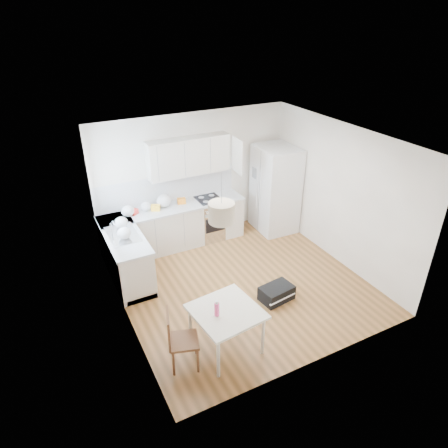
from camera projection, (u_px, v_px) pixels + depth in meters
name	position (u px, v px, depth m)	size (l,w,h in m)	color
floor	(241.00, 283.00, 7.36)	(4.20, 4.20, 0.00)	brown
ceiling	(245.00, 140.00, 6.08)	(4.20, 4.20, 0.00)	white
wall_back	(194.00, 177.00, 8.36)	(4.20, 4.20, 0.00)	beige
wall_left	(119.00, 248.00, 5.88)	(4.20, 4.20, 0.00)	beige
wall_right	(339.00, 195.00, 7.56)	(4.20, 4.20, 0.00)	beige
window_glassblock	(99.00, 195.00, 6.59)	(0.02, 1.00, 1.00)	#BFE0F9
cabinets_back	(174.00, 227.00, 8.32)	(3.00, 0.60, 0.88)	beige
cabinets_left	(125.00, 256.00, 7.37)	(0.60, 1.80, 0.88)	beige
counter_back	(173.00, 208.00, 8.10)	(3.02, 0.64, 0.04)	silver
counter_left	(122.00, 234.00, 7.15)	(0.64, 1.82, 0.04)	silver
backsplash_back	(167.00, 188.00, 8.19)	(3.00, 0.01, 0.58)	white
backsplash_left	(103.00, 222.00, 6.89)	(0.01, 1.80, 0.58)	white
upper_cabinets	(189.00, 156.00, 7.93)	(1.70, 0.32, 0.75)	beige
range_oven	(209.00, 219.00, 8.64)	(0.50, 0.61, 0.88)	silver
sink	(123.00, 235.00, 7.11)	(0.50, 0.80, 0.16)	silver
refrigerator	(276.00, 189.00, 8.80)	(0.90, 0.95, 1.91)	white
dining_table	(226.00, 315.00, 5.66)	(1.00, 1.00, 0.71)	beige
dining_chair	(184.00, 339.00, 5.47)	(0.39, 0.39, 0.94)	#472A15
drink_bottle	(217.00, 308.00, 5.48)	(0.07, 0.07, 0.25)	#EF4283
gym_bag	(277.00, 293.00, 6.90)	(0.56, 0.37, 0.26)	black
pendant_lamp	(221.00, 212.00, 5.07)	(0.34, 0.34, 0.27)	beige
grocery_bag_a	(128.00, 211.00, 7.67)	(0.25, 0.21, 0.22)	silver
grocery_bag_b	(146.00, 207.00, 7.88)	(0.21, 0.18, 0.19)	silver
grocery_bag_c	(164.00, 201.00, 8.03)	(0.30, 0.25, 0.27)	silver
grocery_bag_d	(121.00, 222.00, 7.27)	(0.24, 0.20, 0.21)	silver
grocery_bag_e	(124.00, 233.00, 6.92)	(0.24, 0.20, 0.22)	silver
snack_orange	(181.00, 201.00, 8.20)	(0.17, 0.10, 0.12)	orange
snack_yellow	(156.00, 208.00, 7.92)	(0.17, 0.11, 0.12)	yellow
snack_red	(135.00, 212.00, 7.78)	(0.14, 0.09, 0.10)	red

